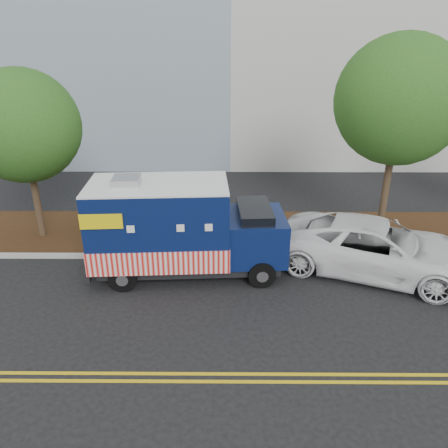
{
  "coord_description": "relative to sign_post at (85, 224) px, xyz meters",
  "views": [
    {
      "loc": [
        1.8,
        -12.55,
        7.52
      ],
      "look_at": [
        1.71,
        0.6,
        1.7
      ],
      "focal_mm": 35.0,
      "sensor_mm": 36.0,
      "label": 1
    }
  ],
  "objects": [
    {
      "name": "mulch_strip",
      "position": [
        3.26,
        1.81,
        -1.12
      ],
      "size": [
        120.0,
        4.0,
        0.15
      ],
      "primitive_type": "cube",
      "color": "black",
      "rests_on": "ground"
    },
    {
      "name": "food_truck",
      "position": [
        3.46,
        -1.27,
        0.34
      ],
      "size": [
        6.59,
        2.81,
        3.4
      ],
      "rotation": [
        0.0,
        0.0,
        0.06
      ],
      "color": "black",
      "rests_on": "ground"
    },
    {
      "name": "centerline_far",
      "position": [
        3.26,
        -6.39,
        -1.19
      ],
      "size": [
        120.0,
        0.1,
        0.01
      ],
      "primitive_type": "cube",
      "color": "gold",
      "rests_on": "ground"
    },
    {
      "name": "centerline_near",
      "position": [
        3.26,
        -6.14,
        -1.19
      ],
      "size": [
        120.0,
        0.1,
        0.01
      ],
      "primitive_type": "cube",
      "color": "gold",
      "rests_on": "ground"
    },
    {
      "name": "sign_post",
      "position": [
        0.0,
        0.0,
        0.0
      ],
      "size": [
        0.06,
        0.06,
        2.4
      ],
      "primitive_type": "cube",
      "color": "#473828",
      "rests_on": "ground"
    },
    {
      "name": "curb",
      "position": [
        3.26,
        -0.29,
        -1.12
      ],
      "size": [
        120.0,
        0.18,
        0.15
      ],
      "primitive_type": "cube",
      "color": "#9E9E99",
      "rests_on": "ground"
    },
    {
      "name": "ground",
      "position": [
        3.26,
        -1.69,
        -1.2
      ],
      "size": [
        120.0,
        120.0,
        0.0
      ],
      "primitive_type": "plane",
      "color": "black",
      "rests_on": "ground"
    },
    {
      "name": "tree_c",
      "position": [
        10.93,
        1.05,
        4.16
      ],
      "size": [
        4.41,
        4.41,
        7.57
      ],
      "color": "#38281C",
      "rests_on": "ground"
    },
    {
      "name": "white_car",
      "position": [
        10.08,
        -1.18,
        -0.3
      ],
      "size": [
        7.11,
        5.15,
        1.8
      ],
      "primitive_type": "imported",
      "rotation": [
        0.0,
        0.0,
        1.19
      ],
      "color": "white",
      "rests_on": "ground"
    },
    {
      "name": "tree_a",
      "position": [
        -2.2,
        1.31,
        3.22
      ],
      "size": [
        4.04,
        4.04,
        6.45
      ],
      "color": "#38281C",
      "rests_on": "ground"
    }
  ]
}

